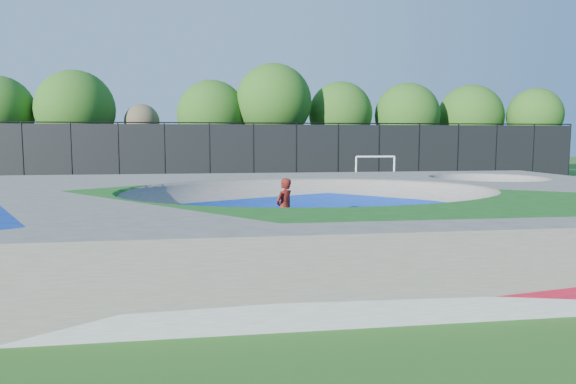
% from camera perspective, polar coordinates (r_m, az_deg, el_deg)
% --- Properties ---
extents(ground, '(120.00, 120.00, 0.00)m').
position_cam_1_polar(ground, '(15.04, 2.47, -5.35)').
color(ground, '#215116').
rests_on(ground, ground).
extents(skate_deck, '(22.00, 14.00, 1.50)m').
position_cam_1_polar(skate_deck, '(14.91, 2.48, -2.52)').
color(skate_deck, gray).
rests_on(skate_deck, ground).
extents(skater, '(0.77, 0.76, 1.80)m').
position_cam_1_polar(skater, '(15.07, -0.40, -1.85)').
color(skater, red).
rests_on(skater, ground).
extents(skateboard, '(0.73, 0.69, 0.05)m').
position_cam_1_polar(skateboard, '(15.22, -0.40, -5.11)').
color(skateboard, black).
rests_on(skateboard, ground).
extents(soccer_goal, '(2.74, 0.12, 1.80)m').
position_cam_1_polar(soccer_goal, '(34.43, 9.68, 3.07)').
color(soccer_goal, white).
rests_on(soccer_goal, ground).
extents(fence, '(48.09, 0.09, 4.04)m').
position_cam_1_polar(fence, '(35.60, -3.86, 4.60)').
color(fence, black).
rests_on(fence, ground).
extents(treeline, '(52.90, 7.47, 8.73)m').
position_cam_1_polar(treeline, '(40.85, -4.55, 8.84)').
color(treeline, '#3F2E1F').
rests_on(treeline, ground).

